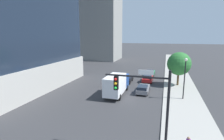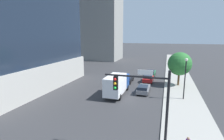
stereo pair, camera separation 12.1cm
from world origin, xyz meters
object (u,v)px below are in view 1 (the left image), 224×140
at_px(street_lamp, 185,73).
at_px(car_green, 150,73).
at_px(street_tree, 179,64).
at_px(car_red, 148,78).
at_px(car_black, 127,79).
at_px(box_truck, 117,84).
at_px(car_gray, 143,89).
at_px(construction_building, 101,12).
at_px(traffic_light_pole, 146,98).

relative_size(street_lamp, car_green, 1.34).
bearing_deg(street_tree, car_red, 168.51).
bearing_deg(street_lamp, car_black, 144.65).
bearing_deg(street_tree, box_truck, -139.07).
height_order(street_tree, car_gray, street_tree).
bearing_deg(car_red, construction_building, 125.40).
relative_size(street_lamp, street_tree, 0.98).
distance_m(construction_building, box_truck, 44.91).
height_order(construction_building, box_truck, construction_building).
distance_m(street_lamp, car_red, 11.00).
xyz_separation_m(street_tree, car_red, (-5.63, 1.14, -3.43)).
bearing_deg(car_gray, car_red, 90.00).
distance_m(construction_building, car_green, 35.32).
bearing_deg(car_black, street_lamp, -35.35).
distance_m(car_black, car_green, 8.63).
bearing_deg(car_gray, street_lamp, -13.53).
bearing_deg(car_red, street_tree, -11.49).
bearing_deg(traffic_light_pole, car_black, 105.86).
distance_m(car_red, box_truck, 10.20).
height_order(car_red, car_gray, car_red).
relative_size(street_lamp, car_gray, 1.35).
bearing_deg(car_red, car_black, -157.13).
height_order(car_black, box_truck, box_truck).
height_order(car_black, car_red, car_red).
xyz_separation_m(car_red, box_truck, (-3.86, -9.37, 1.09)).
distance_m(construction_building, car_gray, 45.10).
bearing_deg(street_lamp, car_gray, 166.47).
relative_size(construction_building, car_black, 9.88).
relative_size(construction_building, traffic_light_pole, 5.98).
bearing_deg(car_green, car_gray, -90.00).
bearing_deg(car_black, construction_building, 118.69).
distance_m(traffic_light_pole, street_tree, 21.53).
bearing_deg(car_red, box_truck, -112.39).
bearing_deg(car_green, street_tree, -52.13).
relative_size(car_black, car_gray, 0.92).
bearing_deg(street_lamp, street_tree, 92.71).
distance_m(street_lamp, street_tree, 7.48).
bearing_deg(construction_building, street_tree, -48.99).
xyz_separation_m(street_lamp, street_tree, (-0.35, 7.47, 0.10)).
height_order(street_tree, box_truck, street_tree).
bearing_deg(street_lamp, traffic_light_pole, -106.02).
xyz_separation_m(construction_building, box_truck, (16.83, -38.49, -15.87)).
height_order(construction_building, traffic_light_pole, construction_building).
relative_size(car_green, car_red, 1.09).
height_order(traffic_light_pole, car_black, traffic_light_pole).
bearing_deg(car_green, street_lamp, -67.87).
height_order(street_lamp, car_gray, street_lamp).
xyz_separation_m(traffic_light_pole, car_black, (-5.89, 20.73, -4.02)).
bearing_deg(traffic_light_pole, box_truck, 114.40).
xyz_separation_m(construction_building, traffic_light_pole, (22.72, -51.48, -12.98)).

